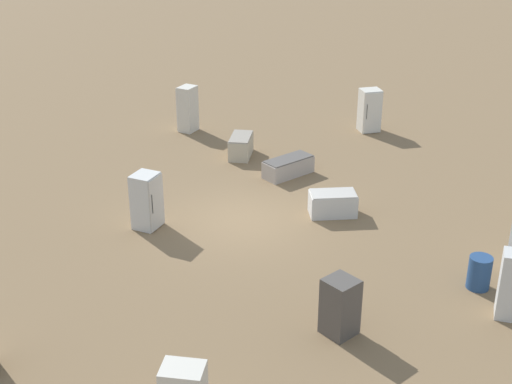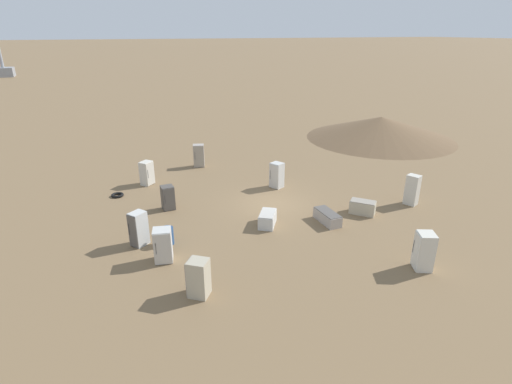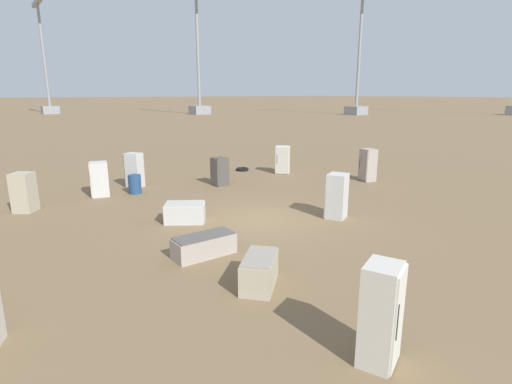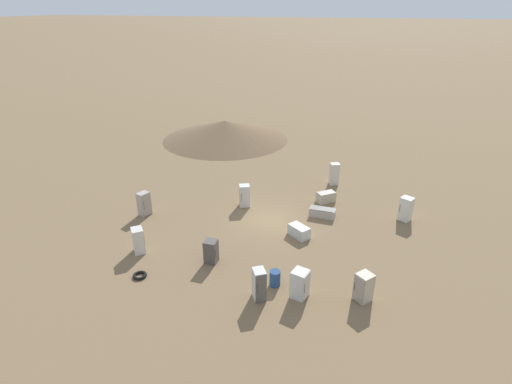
{
  "view_description": "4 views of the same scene",
  "coord_description": "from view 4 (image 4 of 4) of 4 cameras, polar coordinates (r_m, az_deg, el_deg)",
  "views": [
    {
      "loc": [
        15.41,
        -11.59,
        9.89
      ],
      "look_at": [
        0.85,
        -0.12,
        1.3
      ],
      "focal_mm": 50.0,
      "sensor_mm": 36.0,
      "label": 1
    },
    {
      "loc": [
        9.22,
        20.04,
        9.74
      ],
      "look_at": [
        0.91,
        -0.35,
        0.79
      ],
      "focal_mm": 28.0,
      "sensor_mm": 36.0,
      "label": 2
    },
    {
      "loc": [
        -11.46,
        8.41,
        4.59
      ],
      "look_at": [
        0.1,
        0.2,
        1.07
      ],
      "focal_mm": 28.0,
      "sensor_mm": 36.0,
      "label": 3
    },
    {
      "loc": [
        23.36,
        7.38,
        13.67
      ],
      "look_at": [
        -0.28,
        -1.11,
        1.87
      ],
      "focal_mm": 28.0,
      "sensor_mm": 36.0,
      "label": 4
    }
  ],
  "objects": [
    {
      "name": "discarded_fridge_2",
      "position": [
        23.54,
        -6.43,
        -8.43
      ],
      "size": [
        0.73,
        0.76,
        1.42
      ],
      "rotation": [
        0.0,
        0.0,
        0.05
      ],
      "color": "#4C4742",
      "rests_on": "ground_plane"
    },
    {
      "name": "discarded_fridge_9",
      "position": [
        28.74,
        9.47,
        -2.91
      ],
      "size": [
        0.76,
        1.81,
        0.63
      ],
      "rotation": [
        0.0,
        0.0,
        3.15
      ],
      "color": "#A89E93",
      "rests_on": "ground_plane"
    },
    {
      "name": "discarded_fridge_8",
      "position": [
        29.52,
        20.61,
        -2.3
      ],
      "size": [
        0.98,
        1.0,
        1.72
      ],
      "rotation": [
        0.0,
        0.0,
        4.28
      ],
      "color": "beige",
      "rests_on": "ground_plane"
    },
    {
      "name": "scrap_tire",
      "position": [
        23.49,
        -16.27,
        -11.36
      ],
      "size": [
        0.78,
        0.78,
        0.16
      ],
      "color": "black",
      "rests_on": "ground_plane"
    },
    {
      "name": "discarded_fridge_10",
      "position": [
        33.87,
        11.11,
        2.55
      ],
      "size": [
        0.84,
        0.89,
        1.84
      ],
      "rotation": [
        0.0,
        0.0,
        1.98
      ],
      "color": "beige",
      "rests_on": "ground_plane"
    },
    {
      "name": "discarded_fridge_7",
      "position": [
        20.7,
        0.46,
        -13.07
      ],
      "size": [
        0.97,
        0.92,
        1.72
      ],
      "rotation": [
        0.0,
        0.0,
        5.32
      ],
      "color": "silver",
      "rests_on": "ground_plane"
    },
    {
      "name": "discarded_fridge_5",
      "position": [
        25.22,
        -16.47,
        -6.67
      ],
      "size": [
        1.02,
        1.01,
        1.61
      ],
      "rotation": [
        0.0,
        0.0,
        0.75
      ],
      "color": "beige",
      "rests_on": "ground_plane"
    },
    {
      "name": "discarded_fridge_0",
      "position": [
        20.97,
        6.29,
        -12.94
      ],
      "size": [
        0.94,
        0.94,
        1.57
      ],
      "rotation": [
        0.0,
        0.0,
        6.06
      ],
      "color": "silver",
      "rests_on": "ground_plane"
    },
    {
      "name": "discarded_fridge_4",
      "position": [
        29.58,
        -1.66,
        -0.55
      ],
      "size": [
        0.97,
        0.99,
        1.69
      ],
      "rotation": [
        0.0,
        0.0,
        5.19
      ],
      "color": "silver",
      "rests_on": "ground_plane"
    },
    {
      "name": "discarded_fridge_1",
      "position": [
        21.35,
        15.12,
        -13.01
      ],
      "size": [
        1.05,
        1.04,
        1.56
      ],
      "rotation": [
        0.0,
        0.0,
        4.07
      ],
      "color": "#B2A88E",
      "rests_on": "ground_plane"
    },
    {
      "name": "discarded_fridge_3",
      "position": [
        29.46,
        -15.69,
        -1.63
      ],
      "size": [
        0.94,
        0.84,
        1.72
      ],
      "rotation": [
        0.0,
        0.0,
        5.99
      ],
      "color": "#A89E93",
      "rests_on": "ground_plane"
    },
    {
      "name": "discarded_fridge_6",
      "position": [
        26.15,
        6.17,
        -5.58
      ],
      "size": [
        1.44,
        1.62,
        0.74
      ],
      "rotation": [
        0.0,
        0.0,
        2.56
      ],
      "color": "silver",
      "rests_on": "ground_plane"
    },
    {
      "name": "dirt_mound",
      "position": [
        45.07,
        -4.4,
        8.83
      ],
      "size": [
        13.96,
        13.96,
        2.11
      ],
      "color": "brown",
      "rests_on": "ground_plane"
    },
    {
      "name": "rusty_barrel",
      "position": [
        21.81,
        2.72,
        -12.21
      ],
      "size": [
        0.59,
        0.59,
        0.88
      ],
      "color": "navy",
      "rests_on": "ground_plane"
    },
    {
      "name": "ground_plane",
      "position": [
        28.06,
        1.94,
        -4.02
      ],
      "size": [
        1000.0,
        1000.0,
        0.0
      ],
      "primitive_type": "plane",
      "color": "brown"
    },
    {
      "name": "discarded_fridge_11",
      "position": [
        30.9,
        9.97,
        -0.71
      ],
      "size": [
        1.5,
        1.53,
        0.78
      ],
      "rotation": [
        0.0,
        0.0,
        3.9
      ],
      "color": "#B2A88E",
      "rests_on": "ground_plane"
    }
  ]
}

